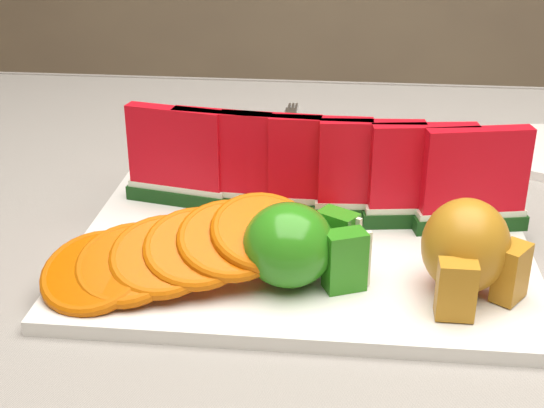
{
  "coord_description": "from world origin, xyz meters",
  "views": [
    {
      "loc": [
        -0.06,
        -0.65,
        1.09
      ],
      "look_at": [
        -0.12,
        -0.06,
        0.81
      ],
      "focal_mm": 50.0,
      "sensor_mm": 36.0,
      "label": 1
    }
  ],
  "objects_px": {
    "platter": "(303,247)",
    "fork": "(288,127)",
    "pear_cluster": "(468,250)",
    "apple_cluster": "(298,246)"
  },
  "relations": [
    {
      "from": "apple_cluster",
      "to": "fork",
      "type": "xyz_separation_m",
      "value": [
        -0.04,
        0.4,
        -0.04
      ]
    },
    {
      "from": "fork",
      "to": "pear_cluster",
      "type": "bearing_deg",
      "value": -66.91
    },
    {
      "from": "platter",
      "to": "pear_cluster",
      "type": "relative_size",
      "value": 4.23
    },
    {
      "from": "apple_cluster",
      "to": "pear_cluster",
      "type": "distance_m",
      "value": 0.13
    },
    {
      "from": "apple_cluster",
      "to": "fork",
      "type": "height_order",
      "value": "apple_cluster"
    },
    {
      "from": "pear_cluster",
      "to": "fork",
      "type": "height_order",
      "value": "pear_cluster"
    },
    {
      "from": "platter",
      "to": "fork",
      "type": "height_order",
      "value": "platter"
    },
    {
      "from": "platter",
      "to": "pear_cluster",
      "type": "bearing_deg",
      "value": -28.89
    },
    {
      "from": "platter",
      "to": "pear_cluster",
      "type": "xyz_separation_m",
      "value": [
        0.13,
        -0.07,
        0.04
      ]
    },
    {
      "from": "apple_cluster",
      "to": "platter",
      "type": "bearing_deg",
      "value": 90.0
    }
  ]
}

